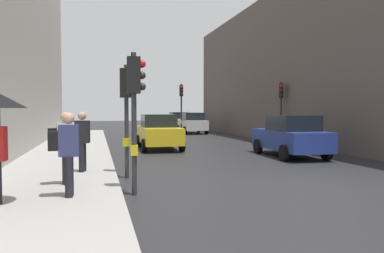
% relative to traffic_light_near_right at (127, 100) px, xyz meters
% --- Properties ---
extents(ground_plane, '(120.00, 120.00, 0.00)m').
position_rel_traffic_light_near_right_xyz_m(ground_plane, '(4.73, -2.33, -2.26)').
color(ground_plane, '#28282B').
extents(sidewalk_kerb, '(3.44, 40.00, 0.16)m').
position_rel_traffic_light_near_right_xyz_m(sidewalk_kerb, '(-2.04, 3.67, -2.18)').
color(sidewalk_kerb, '#A8A5A0').
rests_on(sidewalk_kerb, ground).
extents(building_facade_right, '(12.00, 33.22, 9.39)m').
position_rel_traffic_light_near_right_xyz_m(building_facade_right, '(15.78, 9.09, 2.44)').
color(building_facade_right, '#5B514C').
rests_on(building_facade_right, ground).
extents(traffic_light_near_right, '(0.45, 0.35, 3.28)m').
position_rel_traffic_light_near_right_xyz_m(traffic_light_near_right, '(0.00, 0.00, 0.00)').
color(traffic_light_near_right, '#2D2D2D').
rests_on(traffic_light_near_right, ground).
extents(traffic_light_far_median, '(0.25, 0.43, 3.96)m').
position_rel_traffic_light_near_right_xyz_m(traffic_light_far_median, '(5.36, 16.54, 0.46)').
color(traffic_light_far_median, '#2D2D2D').
rests_on(traffic_light_far_median, ground).
extents(traffic_light_near_left, '(0.43, 0.25, 3.30)m').
position_rel_traffic_light_near_right_xyz_m(traffic_light_near_left, '(0.00, -2.20, 0.02)').
color(traffic_light_near_left, '#2D2D2D').
rests_on(traffic_light_near_left, ground).
extents(traffic_light_mid_street, '(0.34, 0.45, 3.61)m').
position_rel_traffic_light_near_right_xyz_m(traffic_light_mid_street, '(9.47, 8.63, 0.23)').
color(traffic_light_mid_street, '#2D2D2D').
rests_on(traffic_light_mid_street, ground).
extents(car_yellow_taxi, '(2.07, 4.23, 1.76)m').
position_rel_traffic_light_near_right_xyz_m(car_yellow_taxi, '(2.19, 7.77, -1.38)').
color(car_yellow_taxi, yellow).
rests_on(car_yellow_taxi, ground).
extents(car_blue_van, '(2.16, 4.27, 1.76)m').
position_rel_traffic_light_near_right_xyz_m(car_blue_van, '(7.12, 3.32, -1.38)').
color(car_blue_van, navy).
rests_on(car_blue_van, ground).
extents(car_silver_hatchback, '(2.07, 4.23, 1.76)m').
position_rel_traffic_light_near_right_xyz_m(car_silver_hatchback, '(7.10, 25.49, -1.38)').
color(car_silver_hatchback, '#BCBCC1').
rests_on(car_silver_hatchback, ground).
extents(car_white_compact, '(2.11, 4.25, 1.76)m').
position_rel_traffic_light_near_right_xyz_m(car_white_compact, '(6.98, 19.48, -1.38)').
color(car_white_compact, silver).
rests_on(car_white_compact, ground).
extents(pedestrian_with_black_backpack, '(0.64, 0.38, 1.77)m').
position_rel_traffic_light_near_right_xyz_m(pedestrian_with_black_backpack, '(-1.65, -1.29, -1.10)').
color(pedestrian_with_black_backpack, black).
rests_on(pedestrian_with_black_backpack, sidewalk_kerb).
extents(pedestrian_with_grey_backpack, '(0.61, 0.36, 1.77)m').
position_rel_traffic_light_near_right_xyz_m(pedestrian_with_grey_backpack, '(-1.47, -2.67, -1.10)').
color(pedestrian_with_grey_backpack, black).
rests_on(pedestrian_with_grey_backpack, sidewalk_kerb).
extents(pedestrian_in_dark_coat, '(0.45, 0.35, 1.77)m').
position_rel_traffic_light_near_right_xyz_m(pedestrian_in_dark_coat, '(-1.28, 0.54, -1.13)').
color(pedestrian_in_dark_coat, black).
rests_on(pedestrian_in_dark_coat, sidewalk_kerb).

